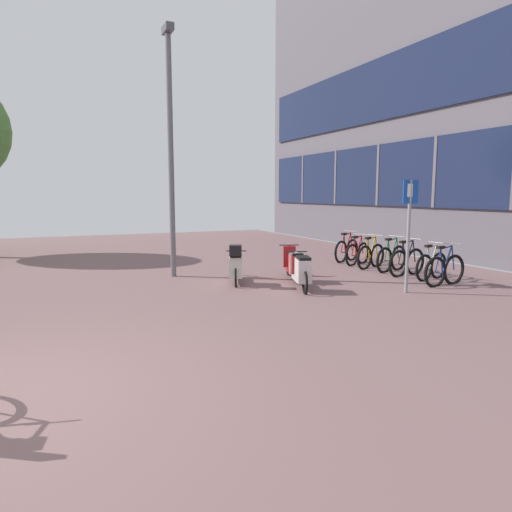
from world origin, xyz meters
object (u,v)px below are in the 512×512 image
Objects in this scene: parking_sign at (409,224)px; bicycle_rack_03 at (392,258)px; scooter_mid at (301,271)px; lamp_post at (170,142)px; bicycle_rack_05 at (357,253)px; bicycle_rack_02 at (407,262)px; bicycle_rack_06 at (347,250)px; scooter_far at (236,265)px; bicycle_rack_00 at (445,270)px; bicycle_rack_01 at (431,266)px; bicycle_rack_04 at (371,256)px; scooter_near at (294,264)px.

bicycle_rack_03 is at bearing 55.65° from parking_sign.
scooter_mid is 0.28× the size of lamp_post.
bicycle_rack_03 is 1.10× the size of bicycle_rack_05.
bicycle_rack_03 is (0.09, 0.70, 0.00)m from bicycle_rack_02.
bicycle_rack_06 reaches higher than scooter_mid.
scooter_far reaches higher than scooter_mid.
bicycle_rack_00 reaches higher than bicycle_rack_06.
bicycle_rack_01 is 3.63m from scooter_mid.
bicycle_rack_00 is 2.81m from bicycle_rack_04.
bicycle_rack_05 is 0.20× the size of lamp_post.
bicycle_rack_04 is at bearing -93.70° from bicycle_rack_05.
parking_sign reaches higher than bicycle_rack_06.
scooter_mid is 2.53m from parking_sign.
bicycle_rack_06 is at bearing 90.37° from bicycle_rack_03.
scooter_near is (-3.13, -2.19, 0.05)m from bicycle_rack_06.
bicycle_rack_00 reaches higher than bicycle_rack_05.
lamp_post reaches higher than bicycle_rack_03.
scooter_far is at bearing 172.15° from scooter_near.
scooter_near is 2.97m from parking_sign.
bicycle_rack_00 is at bearing 11.15° from parking_sign.
bicycle_rack_03 is 4.63m from scooter_far.
scooter_near is (-2.99, -0.78, 0.05)m from bicycle_rack_04.
bicycle_rack_04 is at bearing 64.51° from parking_sign.
bicycle_rack_04 is at bearing -95.87° from bicycle_rack_06.
scooter_near is 1.13m from scooter_mid.
bicycle_rack_02 is at bearing -10.28° from scooter_far.
lamp_post is at bearing 169.90° from bicycle_rack_04.
bicycle_rack_00 is 1.08× the size of bicycle_rack_01.
bicycle_rack_02 is 1.02× the size of bicycle_rack_03.
bicycle_rack_00 is at bearing -91.70° from bicycle_rack_05.
bicycle_rack_00 is 0.85× the size of scooter_far.
bicycle_rack_01 is 2.81m from bicycle_rack_05.
lamp_post is (-5.74, -0.41, 3.09)m from bicycle_rack_06.
bicycle_rack_03 reaches higher than bicycle_rack_01.
bicycle_rack_05 is 6.45m from lamp_post.
lamp_post reaches higher than bicycle_rack_05.
bicycle_rack_03 is at bearing -1.52° from scooter_far.
bicycle_rack_01 is 2.28m from parking_sign.
bicycle_rack_04 is 0.55× the size of parking_sign.
bicycle_rack_00 is 0.76m from bicycle_rack_01.
bicycle_rack_06 reaches higher than scooter_near.
bicycle_rack_03 is 1.41m from bicycle_rack_05.
scooter_mid is (-3.43, -2.54, 0.08)m from bicycle_rack_05.
bicycle_rack_01 is 0.96× the size of bicycle_rack_03.
bicycle_rack_02 is 1.06× the size of bicycle_rack_04.
bicycle_rack_06 is 5.03m from scooter_far.
bicycle_rack_06 is 0.21× the size of lamp_post.
bicycle_rack_02 is at bearing 47.51° from parking_sign.
bicycle_rack_03 is at bearing -89.63° from bicycle_rack_06.
bicycle_rack_00 reaches higher than scooter_far.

